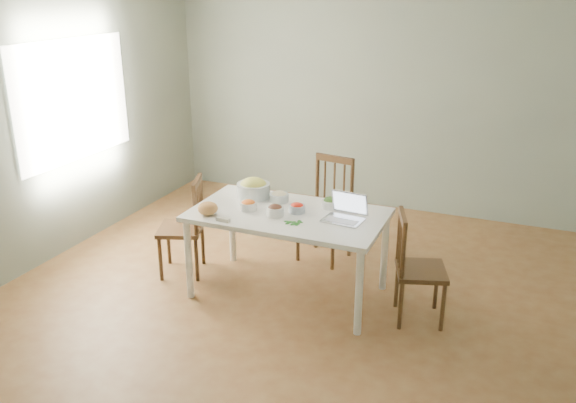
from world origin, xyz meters
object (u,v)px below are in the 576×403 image
at_px(chair_far, 325,211).
at_px(chair_right, 421,268).
at_px(laptop, 343,209).
at_px(dining_table, 288,253).
at_px(chair_left, 180,226).
at_px(bowl_squash, 253,188).
at_px(bread_boule, 208,208).

xyz_separation_m(chair_far, chair_right, (1.10, -0.78, -0.05)).
height_order(chair_far, laptop, chair_far).
relative_size(dining_table, chair_left, 1.75).
bearing_deg(chair_left, laptop, 68.96).
bearing_deg(chair_right, dining_table, 72.92).
relative_size(dining_table, bowl_squash, 5.44).
relative_size(dining_table, bread_boule, 9.61).
bearing_deg(laptop, chair_left, -174.46).
bearing_deg(dining_table, bowl_squash, 151.62).
xyz_separation_m(bread_boule, bowl_squash, (0.17, 0.54, 0.03)).
height_order(chair_far, chair_right, chair_far).
xyz_separation_m(chair_left, bread_boule, (0.48, -0.30, 0.36)).
relative_size(dining_table, chair_right, 1.79).
height_order(bowl_squash, laptop, laptop).
height_order(dining_table, chair_left, chair_left).
xyz_separation_m(chair_left, bowl_squash, (0.65, 0.25, 0.39)).
height_order(dining_table, chair_right, chair_right).
xyz_separation_m(dining_table, bowl_squash, (-0.44, 0.24, 0.47)).
relative_size(chair_right, bowl_squash, 3.04).
bearing_deg(chair_right, chair_far, 36.67).
bearing_deg(chair_far, dining_table, -84.87).
bearing_deg(bread_boule, chair_right, 10.27).
xyz_separation_m(bread_boule, laptop, (1.09, 0.30, 0.05)).
distance_m(dining_table, bread_boule, 0.81).
distance_m(chair_far, bread_boule, 1.32).
distance_m(dining_table, chair_left, 1.09).
relative_size(chair_right, bread_boule, 5.38).
distance_m(dining_table, chair_far, 0.81).
relative_size(chair_far, bread_boule, 5.96).
bearing_deg(laptop, bread_boule, -159.30).
xyz_separation_m(dining_table, chair_left, (-1.09, -0.01, 0.08)).
bearing_deg(chair_far, chair_right, -26.48).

